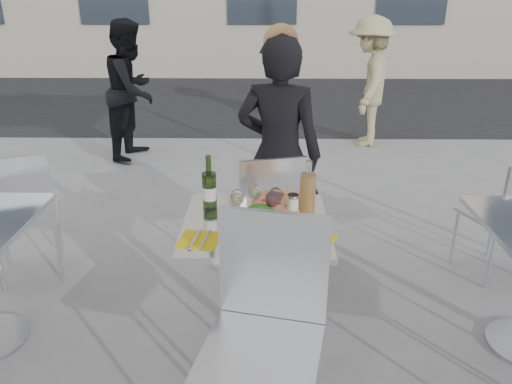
{
  "coord_description": "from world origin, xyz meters",
  "views": [
    {
      "loc": [
        0.04,
        -2.23,
        1.84
      ],
      "look_at": [
        0.0,
        0.15,
        0.85
      ],
      "focal_mm": 35.0,
      "sensor_mm": 36.0,
      "label": 1
    }
  ],
  "objects_px": {
    "side_chair_lfar": "(22,208)",
    "carafe": "(308,193)",
    "main_table": "(256,259)",
    "wine_bottle": "(209,189)",
    "wineglass_white_b": "(255,193)",
    "woman_diner": "(279,155)",
    "pedestrian_b": "(369,82)",
    "sugar_shaker": "(293,204)",
    "napkin_right": "(313,239)",
    "pizza_near": "(268,237)",
    "salad_plate": "(260,215)",
    "napkin_left": "(199,240)",
    "chair_far": "(269,209)",
    "wineglass_red_a": "(272,200)",
    "side_chair_rfar": "(510,209)",
    "wineglass_white_a": "(237,198)",
    "pedestrian_a": "(132,90)",
    "wineglass_red_b": "(276,196)",
    "chair_near": "(267,317)",
    "pizza_far": "(281,202)"
  },
  "relations": [
    {
      "from": "side_chair_lfar",
      "to": "pizza_far",
      "type": "relative_size",
      "value": 2.54
    },
    {
      "from": "main_table",
      "to": "napkin_left",
      "type": "bearing_deg",
      "value": -143.18
    },
    {
      "from": "woman_diner",
      "to": "wineglass_white_a",
      "type": "height_order",
      "value": "woman_diner"
    },
    {
      "from": "pizza_near",
      "to": "wineglass_white_b",
      "type": "height_order",
      "value": "wineglass_white_b"
    },
    {
      "from": "side_chair_rfar",
      "to": "sugar_shaker",
      "type": "relative_size",
      "value": 7.97
    },
    {
      "from": "wineglass_white_b",
      "to": "wineglass_red_b",
      "type": "distance_m",
      "value": 0.11
    },
    {
      "from": "chair_far",
      "to": "pizza_near",
      "type": "distance_m",
      "value": 0.84
    },
    {
      "from": "wineglass_white_b",
      "to": "napkin_left",
      "type": "height_order",
      "value": "wineglass_white_b"
    },
    {
      "from": "woman_diner",
      "to": "main_table",
      "type": "bearing_deg",
      "value": 95.22
    },
    {
      "from": "pizza_far",
      "to": "carafe",
      "type": "xyz_separation_m",
      "value": [
        0.13,
        -0.11,
        0.1
      ]
    },
    {
      "from": "main_table",
      "to": "pedestrian_b",
      "type": "relative_size",
      "value": 0.49
    },
    {
      "from": "woman_diner",
      "to": "wineglass_white_a",
      "type": "distance_m",
      "value": 0.93
    },
    {
      "from": "salad_plate",
      "to": "napkin_left",
      "type": "height_order",
      "value": "salad_plate"
    },
    {
      "from": "wineglass_white_a",
      "to": "wineglass_red_a",
      "type": "xyz_separation_m",
      "value": [
        0.17,
        -0.02,
        0.0
      ]
    },
    {
      "from": "side_chair_lfar",
      "to": "napkin_right",
      "type": "bearing_deg",
      "value": 134.73
    },
    {
      "from": "woman_diner",
      "to": "napkin_left",
      "type": "distance_m",
      "value": 1.21
    },
    {
      "from": "side_chair_lfar",
      "to": "woman_diner",
      "type": "xyz_separation_m",
      "value": [
        1.63,
        0.33,
        0.25
      ]
    },
    {
      "from": "side_chair_lfar",
      "to": "pedestrian_a",
      "type": "xyz_separation_m",
      "value": [
        0.06,
        2.68,
        0.22
      ]
    },
    {
      "from": "side_chair_rfar",
      "to": "napkin_left",
      "type": "xyz_separation_m",
      "value": [
        -1.89,
        -0.9,
        0.25
      ]
    },
    {
      "from": "woman_diner",
      "to": "wineglass_white_a",
      "type": "relative_size",
      "value": 10.02
    },
    {
      "from": "side_chair_lfar",
      "to": "pizza_far",
      "type": "bearing_deg",
      "value": 145.03
    },
    {
      "from": "woman_diner",
      "to": "pizza_near",
      "type": "height_order",
      "value": "woman_diner"
    },
    {
      "from": "chair_far",
      "to": "wineglass_white_b",
      "type": "xyz_separation_m",
      "value": [
        -0.08,
        -0.51,
        0.32
      ]
    },
    {
      "from": "wineglass_white_a",
      "to": "napkin_right",
      "type": "xyz_separation_m",
      "value": [
        0.36,
        -0.23,
        -0.11
      ]
    },
    {
      "from": "side_chair_lfar",
      "to": "carafe",
      "type": "height_order",
      "value": "carafe"
    },
    {
      "from": "main_table",
      "to": "wine_bottle",
      "type": "bearing_deg",
      "value": 146.97
    },
    {
      "from": "main_table",
      "to": "wineglass_white_b",
      "type": "xyz_separation_m",
      "value": [
        -0.01,
        0.11,
        0.32
      ]
    },
    {
      "from": "chair_near",
      "to": "sugar_shaker",
      "type": "height_order",
      "value": "chair_near"
    },
    {
      "from": "main_table",
      "to": "wine_bottle",
      "type": "height_order",
      "value": "wine_bottle"
    },
    {
      "from": "side_chair_rfar",
      "to": "pizza_far",
      "type": "height_order",
      "value": "side_chair_rfar"
    },
    {
      "from": "chair_far",
      "to": "wineglass_red_a",
      "type": "relative_size",
      "value": 5.75
    },
    {
      "from": "woman_diner",
      "to": "pedestrian_b",
      "type": "xyz_separation_m",
      "value": [
        1.16,
        2.85,
        -0.02
      ]
    },
    {
      "from": "side_chair_rfar",
      "to": "sugar_shaker",
      "type": "height_order",
      "value": "sugar_shaker"
    },
    {
      "from": "chair_far",
      "to": "pedestrian_a",
      "type": "bearing_deg",
      "value": -74.36
    },
    {
      "from": "pedestrian_a",
      "to": "napkin_left",
      "type": "xyz_separation_m",
      "value": [
        1.17,
        -3.49,
        -0.01
      ]
    },
    {
      "from": "side_chair_rfar",
      "to": "wineglass_white_a",
      "type": "height_order",
      "value": "wineglass_white_a"
    },
    {
      "from": "pedestrian_b",
      "to": "sugar_shaker",
      "type": "relative_size",
      "value": 14.29
    },
    {
      "from": "pedestrian_b",
      "to": "napkin_right",
      "type": "height_order",
      "value": "pedestrian_b"
    },
    {
      "from": "chair_far",
      "to": "napkin_left",
      "type": "xyz_separation_m",
      "value": [
        -0.33,
        -0.82,
        0.22
      ]
    },
    {
      "from": "side_chair_lfar",
      "to": "carafe",
      "type": "xyz_separation_m",
      "value": [
        1.75,
        -0.52,
        0.33
      ]
    },
    {
      "from": "salad_plate",
      "to": "chair_far",
      "type": "bearing_deg",
      "value": 85.29
    },
    {
      "from": "pizza_near",
      "to": "wineglass_red_b",
      "type": "relative_size",
      "value": 2.03
    },
    {
      "from": "woman_diner",
      "to": "wineglass_red_a",
      "type": "distance_m",
      "value": 0.93
    },
    {
      "from": "side_chair_rfar",
      "to": "pedestrian_a",
      "type": "distance_m",
      "value": 4.01
    },
    {
      "from": "salad_plate",
      "to": "napkin_right",
      "type": "relative_size",
      "value": 0.89
    },
    {
      "from": "pedestrian_b",
      "to": "napkin_left",
      "type": "distance_m",
      "value": 4.29
    },
    {
      "from": "side_chair_lfar",
      "to": "salad_plate",
      "type": "bearing_deg",
      "value": 137.25
    },
    {
      "from": "wineglass_white_a",
      "to": "wineglass_red_b",
      "type": "height_order",
      "value": "same"
    },
    {
      "from": "chair_near",
      "to": "pizza_far",
      "type": "bearing_deg",
      "value": 96.62
    },
    {
      "from": "pizza_near",
      "to": "sugar_shaker",
      "type": "height_order",
      "value": "sugar_shaker"
    }
  ]
}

